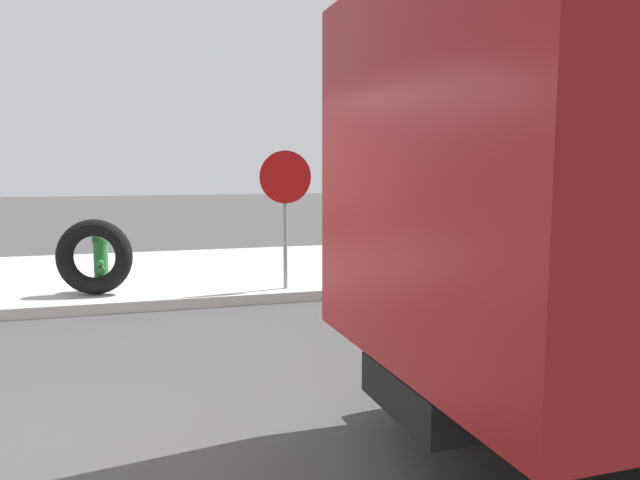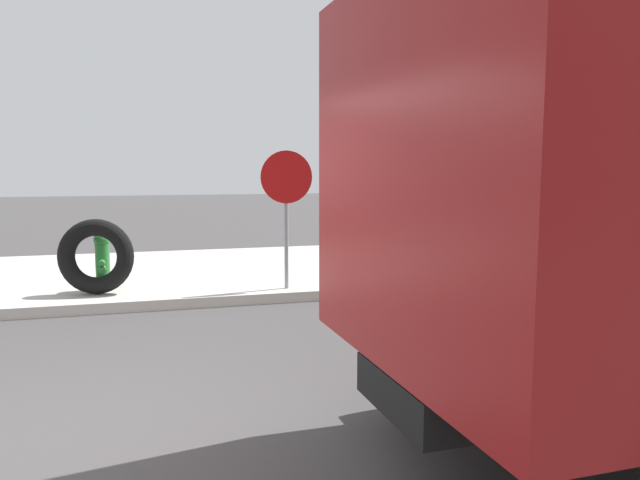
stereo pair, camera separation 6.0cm
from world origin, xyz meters
TOP-DOWN VIEW (x-y plane):
  - ground_plane at (0.00, 0.00)m, footprint 80.00×80.00m
  - sidewalk_curb at (0.00, 6.50)m, footprint 36.00×5.00m
  - fire_hydrant at (-0.09, 4.93)m, footprint 0.23×0.52m
  - loose_tire at (-0.16, 4.65)m, footprint 1.10×0.52m
  - stop_sign at (2.50, 4.31)m, footprint 0.76×0.08m

SIDE VIEW (x-z plane):
  - ground_plane at x=0.00m, z-range 0.00..0.00m
  - sidewalk_curb at x=0.00m, z-range 0.00..0.15m
  - fire_hydrant at x=-0.09m, z-range 0.18..1.03m
  - loose_tire at x=-0.16m, z-range 0.15..1.22m
  - stop_sign at x=2.50m, z-range 0.54..2.55m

